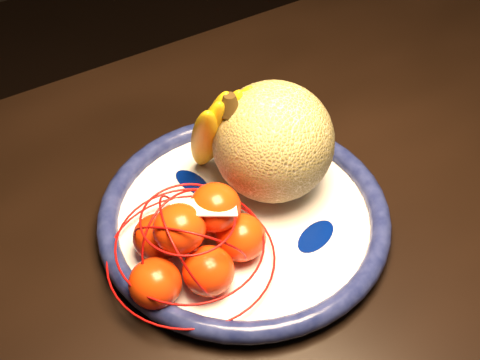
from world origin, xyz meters
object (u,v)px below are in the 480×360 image
banana_bunch (214,128)px  dining_table (401,240)px  cantaloupe (273,142)px  fruit_bowl (244,217)px  mandarin_bag (194,241)px

banana_bunch → dining_table: bearing=-49.8°
cantaloupe → banana_bunch: banana_bunch is taller
dining_table → cantaloupe: cantaloupe is taller
fruit_bowl → banana_bunch: banana_bunch is taller
mandarin_bag → dining_table: bearing=-6.7°
fruit_bowl → mandarin_bag: bearing=-158.3°
mandarin_bag → banana_bunch: bearing=53.3°
dining_table → banana_bunch: size_ratio=10.19×
cantaloupe → banana_bunch: size_ratio=0.93×
dining_table → mandarin_bag: bearing=170.8°
fruit_bowl → cantaloupe: 0.10m
banana_bunch → mandarin_bag: bearing=-140.8°
dining_table → fruit_bowl: size_ratio=4.54×
cantaloupe → banana_bunch: 0.08m
banana_bunch → mandarin_bag: (-0.09, -0.12, -0.04)m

